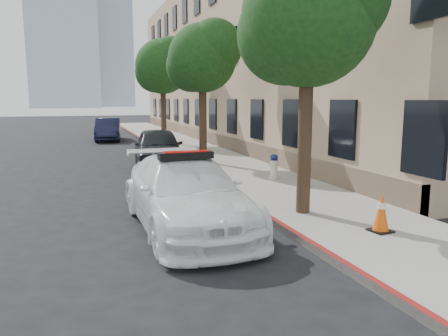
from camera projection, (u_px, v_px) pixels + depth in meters
ground at (156, 208)px, 10.62m from camera, size 120.00×120.00×0.00m
sidewalk at (194, 152)px, 21.10m from camera, size 3.20×50.00×0.15m
curb_strip at (163, 153)px, 20.62m from camera, size 0.12×50.00×0.15m
building at (261, 59)px, 26.77m from camera, size 8.00×36.00×10.00m
tower_right at (108, 36)px, 136.27m from camera, size 14.00×14.00×44.00m
tree_near at (310, 18)px, 8.99m from camera, size 2.92×2.82×5.62m
tree_mid at (203, 57)px, 16.49m from camera, size 2.77×2.64×5.43m
tree_far at (163, 66)px, 23.94m from camera, size 3.10×3.00×5.81m
police_car at (186, 193)px, 8.85m from camera, size 2.13×5.02×1.59m
parked_car_mid at (158, 148)px, 16.82m from camera, size 2.28×4.60×1.51m
parked_car_far at (108, 129)px, 27.43m from camera, size 1.90×4.34×1.39m
fire_hydrant at (274, 167)px, 13.50m from camera, size 0.33×0.30×0.78m
traffic_cone at (381, 213)px, 8.17m from camera, size 0.43×0.43×0.73m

